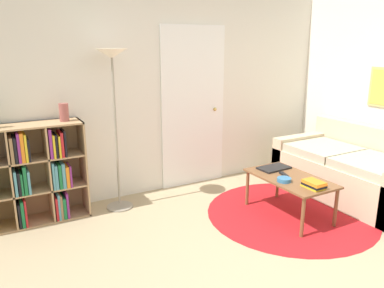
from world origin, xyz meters
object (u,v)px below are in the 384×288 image
(bookshelf, at_px, (24,176))
(bowl, at_px, (284,180))
(floor_lamp, at_px, (113,75))
(couch, at_px, (354,172))
(coffee_table, at_px, (290,181))
(laptop, at_px, (274,168))
(vase_on_shelf, at_px, (64,112))

(bookshelf, height_order, bowl, bookshelf)
(floor_lamp, relative_size, couch, 1.00)
(floor_lamp, height_order, couch, floor_lamp)
(bowl, bearing_deg, coffee_table, 24.41)
(laptop, bearing_deg, coffee_table, -96.66)
(floor_lamp, xyz_separation_m, vase_on_shelf, (-0.50, 0.10, -0.36))
(couch, distance_m, bowl, 1.26)
(coffee_table, xyz_separation_m, bowl, (-0.15, -0.07, 0.07))
(bowl, bearing_deg, couch, 5.72)
(couch, relative_size, vase_on_shelf, 9.52)
(couch, height_order, laptop, couch)
(floor_lamp, distance_m, bowl, 2.06)
(bookshelf, relative_size, vase_on_shelf, 5.96)
(coffee_table, bearing_deg, bowl, -155.59)
(couch, bearing_deg, bookshelf, 162.62)
(bookshelf, distance_m, floor_lamp, 1.35)
(coffee_table, relative_size, vase_on_shelf, 5.11)
(bookshelf, height_order, floor_lamp, floor_lamp)
(vase_on_shelf, bearing_deg, floor_lamp, -10.86)
(bookshelf, distance_m, coffee_table, 2.73)
(floor_lamp, relative_size, bowl, 12.28)
(coffee_table, xyz_separation_m, vase_on_shelf, (-2.03, 1.17, 0.73))
(bookshelf, xyz_separation_m, floor_lamp, (0.94, -0.09, 0.96))
(floor_lamp, height_order, coffee_table, floor_lamp)
(floor_lamp, relative_size, coffee_table, 1.87)
(coffee_table, bearing_deg, vase_on_shelf, 149.98)
(bookshelf, xyz_separation_m, laptop, (2.50, -0.87, -0.07))
(couch, distance_m, vase_on_shelf, 3.41)
(laptop, bearing_deg, couch, -12.78)
(bookshelf, relative_size, coffee_table, 1.17)
(couch, bearing_deg, coffee_table, -177.02)
(floor_lamp, distance_m, vase_on_shelf, 0.62)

